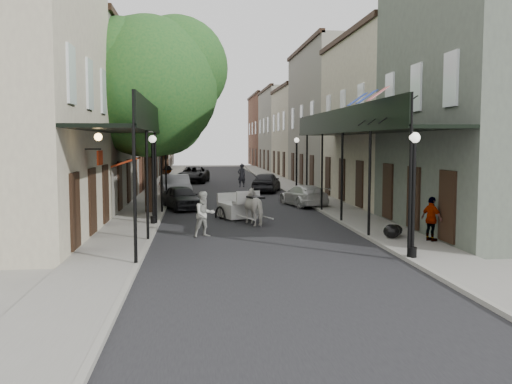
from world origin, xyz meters
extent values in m
plane|color=gray|center=(0.00, 0.00, 0.00)|extent=(140.00, 140.00, 0.00)
cube|color=black|center=(0.00, 20.00, 0.01)|extent=(8.00, 90.00, 0.01)
cube|color=gray|center=(-5.00, 20.00, 0.06)|extent=(2.20, 90.00, 0.12)
cube|color=gray|center=(5.00, 20.00, 0.06)|extent=(2.20, 90.00, 0.12)
cube|color=#BEB698|center=(-8.60, 30.00, 5.25)|extent=(5.00, 80.00, 10.50)
cube|color=slate|center=(8.60, 30.00, 5.25)|extent=(5.00, 80.00, 10.50)
cube|color=black|center=(-5.00, 7.00, 4.00)|extent=(2.20, 18.00, 0.12)
cube|color=black|center=(-3.95, 7.00, 4.50)|extent=(0.06, 18.00, 1.00)
cylinder|color=black|center=(-4.00, -2.00, 2.12)|extent=(0.10, 0.10, 4.00)
cylinder|color=black|center=(-4.00, 6.00, 2.12)|extent=(0.10, 0.10, 4.00)
cylinder|color=black|center=(-4.00, 14.00, 2.12)|extent=(0.10, 0.10, 4.00)
cube|color=black|center=(5.00, 7.00, 4.00)|extent=(2.20, 18.00, 0.12)
cube|color=black|center=(3.95, 7.00, 4.50)|extent=(0.06, 18.00, 1.00)
cylinder|color=black|center=(4.00, -2.00, 2.12)|extent=(0.10, 0.10, 4.00)
cylinder|color=black|center=(4.00, 6.00, 2.12)|extent=(0.10, 0.10, 4.00)
cylinder|color=black|center=(4.00, 14.00, 2.12)|extent=(0.10, 0.10, 4.00)
cylinder|color=#382619|center=(-4.60, 10.00, 2.92)|extent=(0.44, 0.44, 5.60)
sphere|color=#184B1E|center=(-4.60, 10.00, 6.20)|extent=(6.80, 6.80, 6.80)
sphere|color=#184B1E|center=(-3.24, 10.60, 7.20)|extent=(5.10, 5.10, 5.10)
cylinder|color=#382619|center=(-4.60, 24.00, 2.64)|extent=(0.44, 0.44, 5.04)
sphere|color=#184B1E|center=(-4.60, 24.00, 5.58)|extent=(6.00, 6.00, 6.00)
sphere|color=#184B1E|center=(-3.40, 24.60, 6.48)|extent=(4.50, 4.50, 4.50)
cylinder|color=black|center=(4.10, -2.00, 0.27)|extent=(0.28, 0.28, 0.30)
cylinder|color=black|center=(4.10, -2.00, 1.82)|extent=(0.12, 0.12, 3.40)
sphere|color=white|center=(4.10, -2.00, 3.67)|extent=(0.32, 0.32, 0.32)
cylinder|color=black|center=(-4.10, 6.00, 0.27)|extent=(0.28, 0.28, 0.30)
cylinder|color=black|center=(-4.10, 6.00, 1.82)|extent=(0.12, 0.12, 3.40)
sphere|color=white|center=(-4.10, 6.00, 3.67)|extent=(0.32, 0.32, 0.32)
cylinder|color=black|center=(4.10, 18.00, 0.27)|extent=(0.28, 0.28, 0.30)
cylinder|color=black|center=(4.10, 18.00, 1.82)|extent=(0.12, 0.12, 3.40)
sphere|color=white|center=(4.10, 18.00, 3.67)|extent=(0.32, 0.32, 0.32)
imported|color=silver|center=(0.26, 6.00, 0.77)|extent=(1.40, 2.01, 1.55)
torus|color=black|center=(-1.38, 8.30, 0.58)|extent=(0.49, 1.17, 1.21)
torus|color=black|center=(0.07, 8.82, 0.58)|extent=(0.49, 1.17, 1.21)
torus|color=black|center=(-0.76, 7.13, 0.30)|extent=(0.27, 0.61, 0.63)
torus|color=black|center=(0.34, 7.52, 0.30)|extent=(0.27, 0.61, 0.63)
cube|color=silver|center=(-0.59, 8.38, 0.98)|extent=(1.81, 2.03, 0.66)
cube|color=silver|center=(-0.26, 7.46, 1.45)|extent=(1.23, 0.87, 0.11)
cube|color=silver|center=(-0.18, 7.23, 1.73)|extent=(1.09, 0.47, 0.47)
imported|color=black|center=(-0.26, 7.46, 2.04)|extent=(0.45, 0.37, 1.05)
imported|color=#9C9D94|center=(-2.00, 3.00, 0.85)|extent=(1.02, 0.93, 1.71)
imported|color=gray|center=(-4.20, 19.87, 1.05)|extent=(1.23, 0.75, 1.85)
imported|color=gray|center=(5.80, 0.62, 0.89)|extent=(0.71, 0.98, 1.55)
imported|color=black|center=(-3.09, 11.90, 0.63)|extent=(2.46, 3.99, 1.27)
imported|color=gray|center=(-3.60, 16.70, 0.78)|extent=(2.21, 4.90, 1.56)
imported|color=black|center=(-2.60, 31.81, 0.72)|extent=(3.02, 5.42, 1.43)
imported|color=silver|center=(3.60, 12.83, 0.59)|extent=(2.49, 4.34, 1.18)
imported|color=black|center=(2.60, 21.76, 0.72)|extent=(2.72, 4.53, 1.44)
ellipsoid|color=black|center=(4.64, 1.35, 0.37)|extent=(0.59, 0.59, 0.50)
ellipsoid|color=black|center=(4.94, 1.80, 0.33)|extent=(0.52, 0.52, 0.41)
camera|label=1|loc=(-2.23, -18.18, 3.54)|focal=40.00mm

